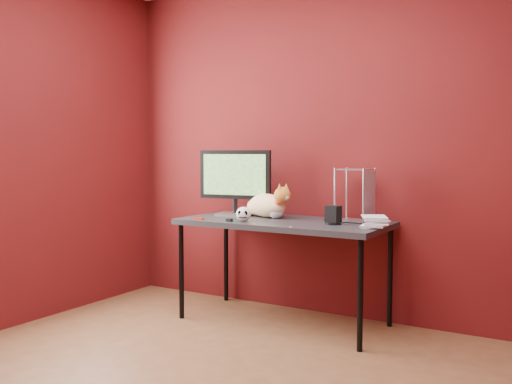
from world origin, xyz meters
The scene contains 11 objects.
room centered at (0.00, 0.00, 1.45)m, with size 3.52×3.52×2.61m.
desk centered at (-0.15, 1.37, 0.70)m, with size 1.50×0.70×0.75m.
monitor centered at (-0.62, 1.45, 1.03)m, with size 0.58×0.23×0.51m.
cat centered at (-0.35, 1.47, 0.84)m, with size 0.55×0.33×0.26m.
skull_mug centered at (-0.35, 1.15, 0.80)m, with size 0.11×0.12×0.10m.
speaker centered at (0.25, 1.33, 0.81)m, with size 0.11×0.11×0.13m.
book_stack centered at (0.48, 1.33, 1.17)m, with size 0.23×0.26×0.84m.
wire_rack centered at (0.32, 1.55, 0.94)m, with size 0.24×0.20×0.38m.
pocket_knife centered at (-0.69, 1.08, 0.76)m, with size 0.07×0.02×0.01m, color #A5200C.
black_gadget centered at (-0.44, 1.10, 0.76)m, with size 0.04×0.03×0.02m, color black.
washer centered at (0.07, 1.08, 0.75)m, with size 0.04×0.04×0.00m, color #BBBABF.
Camera 1 is at (1.77, -2.25, 1.24)m, focal length 40.00 mm.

